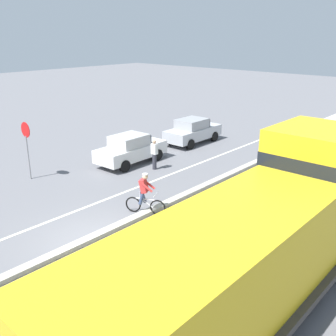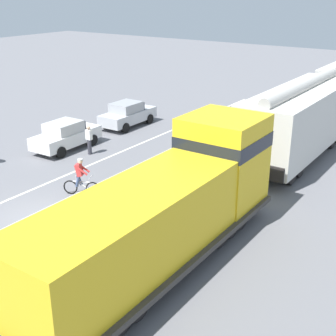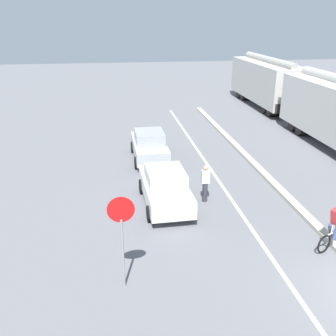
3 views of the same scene
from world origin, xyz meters
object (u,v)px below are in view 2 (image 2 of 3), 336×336
object	(u,v)px
hopper_car_lead	(300,120)
pedestrian_by_cars	(89,140)
locomotive	(171,209)
cyclist	(81,178)
parked_car_silver	(128,114)
parked_car_white	(66,135)

from	to	relation	value
hopper_car_lead	pedestrian_by_cars	world-z (taller)	hopper_car_lead
locomotive	pedestrian_by_cars	distance (m)	11.43
cyclist	parked_car_silver	bearing A→B (deg)	118.32
pedestrian_by_cars	locomotive	bearing A→B (deg)	-32.59
locomotive	parked_car_white	bearing A→B (deg)	151.90
pedestrian_by_cars	hopper_car_lead	bearing A→B (deg)	32.12
parked_car_silver	cyclist	distance (m)	11.03
locomotive	parked_car_silver	size ratio (longest dim) A/B	2.76
locomotive	hopper_car_lead	bearing A→B (deg)	90.00
parked_car_silver	pedestrian_by_cars	size ratio (longest dim) A/B	2.60
locomotive	pedestrian_by_cars	xyz separation A→B (m)	(-9.59, 6.13, -0.95)
cyclist	pedestrian_by_cars	xyz separation A→B (m)	(-3.46, 4.19, 0.03)
parked_car_white	pedestrian_by_cars	distance (m)	1.72
locomotive	hopper_car_lead	xyz separation A→B (m)	(-0.00, 12.16, 0.28)
parked_car_white	parked_car_silver	world-z (taller)	same
hopper_car_lead	cyclist	distance (m)	11.98
hopper_car_lead	pedestrian_by_cars	distance (m)	11.39
pedestrian_by_cars	parked_car_white	bearing A→B (deg)	-176.96
locomotive	hopper_car_lead	distance (m)	12.16
parked_car_white	cyclist	distance (m)	6.60
parked_car_silver	parked_car_white	bearing A→B (deg)	-89.42
parked_car_white	pedestrian_by_cars	size ratio (longest dim) A/B	2.62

